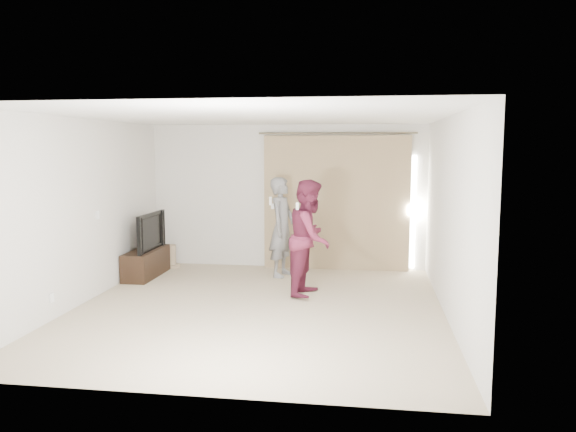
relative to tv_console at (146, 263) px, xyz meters
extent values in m
plane|color=#BEA88F|center=(2.27, -1.63, -0.23)|extent=(5.50, 5.50, 0.00)
cube|color=silver|center=(2.27, 1.12, 1.07)|extent=(5.00, 0.04, 2.60)
cube|color=silver|center=(-0.23, -1.63, 1.07)|extent=(0.04, 5.50, 2.60)
cube|color=white|center=(-0.22, -1.23, 0.97)|extent=(0.02, 0.08, 0.12)
cube|color=white|center=(-0.22, -2.53, 0.07)|extent=(0.02, 0.08, 0.12)
cube|color=white|center=(2.27, -1.63, 2.37)|extent=(5.00, 5.50, 0.01)
cube|color=tan|center=(3.17, 1.05, 0.97)|extent=(2.60, 0.10, 2.40)
cylinder|color=brown|center=(3.17, 1.05, 2.21)|extent=(2.80, 0.03, 0.03)
cube|color=white|center=(4.53, 1.09, 0.82)|extent=(0.08, 0.04, 2.00)
cube|color=black|center=(0.00, 0.00, 0.00)|extent=(0.41, 1.20, 0.46)
imported|color=black|center=(0.00, 0.00, 0.55)|extent=(0.15, 1.10, 0.63)
cylinder|color=tan|center=(0.17, 0.77, -0.20)|extent=(0.31, 0.31, 0.05)
cylinder|color=tan|center=(0.17, 0.77, 0.00)|extent=(0.17, 0.17, 0.36)
imported|color=slate|center=(2.29, 0.37, 0.62)|extent=(0.54, 0.69, 1.69)
cube|color=white|center=(2.11, 0.27, 1.07)|extent=(0.04, 0.04, 0.14)
cube|color=white|center=(2.11, 0.49, 0.95)|extent=(0.05, 0.05, 0.09)
imported|color=maroon|center=(2.89, -0.77, 0.63)|extent=(0.78, 0.94, 1.72)
cube|color=white|center=(2.71, -0.87, 1.09)|extent=(0.04, 0.04, 0.14)
cube|color=white|center=(2.71, -0.65, 0.98)|extent=(0.05, 0.05, 0.09)
camera|label=1|loc=(3.74, -8.95, 1.97)|focal=35.00mm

